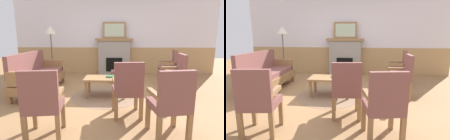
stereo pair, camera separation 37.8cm
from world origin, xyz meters
TOP-DOWN VIEW (x-y plane):
  - ground_plane at (0.00, 0.00)m, footprint 14.00×14.00m
  - wall_back at (0.00, 2.60)m, footprint 7.20×0.14m
  - fireplace at (0.00, 2.35)m, footprint 1.30×0.44m
  - framed_picture at (0.00, 2.35)m, footprint 0.80×0.04m
  - couch at (-1.84, 0.29)m, footprint 0.70×1.80m
  - coffee_table at (-0.14, 0.02)m, footprint 0.96×0.56m
  - round_rug at (-0.14, 0.02)m, footprint 1.60×1.60m
  - book_on_table at (-0.01, 0.08)m, footprint 0.24×0.20m
  - footstool at (0.14, 1.19)m, footprint 0.40×0.40m
  - armchair_near_fireplace at (1.63, 1.14)m, footprint 0.55×0.55m
  - armchair_by_window_left at (1.48, 0.10)m, footprint 0.49×0.49m
  - armchair_front_left at (-0.84, -1.75)m, footprint 0.55×0.55m
  - armchair_front_center at (0.32, -1.05)m, footprint 0.53×0.53m
  - armchair_corner_left at (0.87, -1.68)m, footprint 0.56×0.56m
  - floor_lamp_by_couch at (-1.99, 1.66)m, footprint 0.36×0.36m

SIDE VIEW (x-z plane):
  - ground_plane at x=0.00m, z-range 0.00..0.00m
  - round_rug at x=-0.14m, z-range 0.00..0.01m
  - footstool at x=0.14m, z-range 0.10..0.46m
  - coffee_table at x=-0.14m, z-range 0.17..0.61m
  - couch at x=-1.84m, z-range -0.09..0.89m
  - book_on_table at x=-0.01m, z-range 0.44..0.47m
  - armchair_near_fireplace at x=1.63m, z-range 0.05..1.03m
  - armchair_by_window_left at x=1.48m, z-range 0.05..1.03m
  - armchair_front_left at x=-0.84m, z-range 0.05..1.03m
  - armchair_front_center at x=0.32m, z-range 0.05..1.03m
  - armchair_corner_left at x=0.87m, z-range 0.05..1.03m
  - fireplace at x=0.00m, z-range 0.01..1.29m
  - wall_back at x=0.00m, z-range -0.04..2.66m
  - floor_lamp_by_couch at x=-1.99m, z-range 0.61..2.29m
  - framed_picture at x=0.00m, z-range 1.28..1.84m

